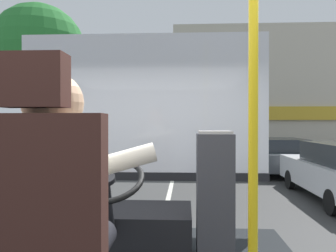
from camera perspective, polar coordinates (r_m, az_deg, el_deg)
The scene contains 11 objects.
ground at distance 10.70m, azimuth 0.69°, elevation -9.74°, with size 18.00×44.00×0.06m.
bus_driver at distance 1.42m, azimuth -18.32°, elevation -12.14°, with size 0.77×0.58×0.82m.
steering_console at distance 2.65m, azimuth -8.55°, elevation -17.62°, with size 1.10×0.97×0.82m.
handrail_pole at distance 1.56m, azimuth 14.39°, elevation 4.21°, with size 0.04×0.04×2.30m.
fare_box at distance 2.37m, azimuth 8.02°, elevation -12.97°, with size 0.25×0.23×0.99m.
windshield_panel at distance 3.36m, azimuth -4.29°, elevation 0.50°, with size 2.50×0.08×1.48m.
street_tree at distance 10.89m, azimuth -21.25°, elevation 11.80°, with size 2.75×2.75×5.42m.
shop_building at distance 19.02m, azimuth 21.56°, elevation 4.39°, with size 13.18×5.94×6.35m.
parked_car_charcoal at distance 13.14m, azimuth 18.28°, elevation -4.77°, with size 2.04×3.85×1.31m.
parked_car_silver at distance 18.78m, azimuth 13.90°, elevation -3.31°, with size 1.96×3.90×1.21m.
parked_car_red at distance 23.86m, azimuth 11.19°, elevation -2.21°, with size 1.88×3.96×1.44m.
Camera 1 is at (0.43, -1.72, 1.88)m, focal length 35.59 mm.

